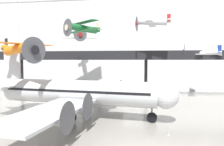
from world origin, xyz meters
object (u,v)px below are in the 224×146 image
airliner_silver_main (77,92)px  suspended_plane_white_twin (202,53)px  suspended_plane_cream_biplane (79,36)px  stanchion_barrier (168,132)px  suspended_plane_silver_racer (153,22)px  suspended_plane_orange_highwing (19,48)px  suspended_plane_green_biplane (83,28)px

airliner_silver_main → suspended_plane_white_twin: 28.95m
suspended_plane_cream_biplane → stanchion_barrier: suspended_plane_cream_biplane is taller
suspended_plane_silver_racer → suspended_plane_white_twin: 12.57m
airliner_silver_main → suspended_plane_orange_highwing: (-7.43, -1.88, 6.12)m
airliner_silver_main → suspended_plane_orange_highwing: 9.81m
suspended_plane_orange_highwing → suspended_plane_cream_biplane: bearing=116.4°
suspended_plane_orange_highwing → suspended_plane_cream_biplane: 24.22m
airliner_silver_main → suspended_plane_silver_racer: size_ratio=3.72×
suspended_plane_silver_racer → stanchion_barrier: 25.53m
stanchion_barrier → suspended_plane_silver_racer: bearing=92.6°
suspended_plane_white_twin → suspended_plane_green_biplane: (-23.30, -7.87, 4.47)m
suspended_plane_cream_biplane → stanchion_barrier: bearing=13.1°
suspended_plane_white_twin → suspended_plane_green_biplane: suspended_plane_green_biplane is taller
suspended_plane_white_twin → suspended_plane_cream_biplane: size_ratio=1.24×
suspended_plane_cream_biplane → suspended_plane_orange_highwing: bearing=-22.8°
suspended_plane_white_twin → suspended_plane_cream_biplane: suspended_plane_cream_biplane is taller
suspended_plane_silver_racer → suspended_plane_white_twin: (10.31, 4.07, -5.92)m
suspended_plane_white_twin → stanchion_barrier: size_ratio=9.60×
suspended_plane_orange_highwing → stanchion_barrier: 21.70m
suspended_plane_silver_racer → airliner_silver_main: bearing=61.6°
suspended_plane_silver_racer → suspended_plane_green_biplane: bearing=24.3°
suspended_plane_silver_racer → stanchion_barrier: (0.92, -20.59, -15.06)m
airliner_silver_main → suspended_plane_green_biplane: suspended_plane_green_biplane is taller
suspended_plane_green_biplane → stanchion_barrier: bearing=81.0°
suspended_plane_cream_biplane → suspended_plane_silver_racer: bearing=47.3°
suspended_plane_silver_racer → suspended_plane_cream_biplane: bearing=-15.0°
suspended_plane_silver_racer → suspended_plane_white_twin: suspended_plane_silver_racer is taller
airliner_silver_main → suspended_plane_cream_biplane: size_ratio=3.81×
airliner_silver_main → suspended_plane_green_biplane: bearing=108.3°
suspended_plane_white_twin → suspended_plane_green_biplane: bearing=32.2°
suspended_plane_silver_racer → suspended_plane_orange_highwing: 25.39m
suspended_plane_cream_biplane → stanchion_barrier: (17.92, -27.82, -13.35)m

